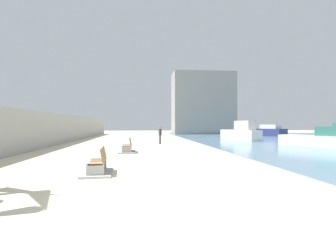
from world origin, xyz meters
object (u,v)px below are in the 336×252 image
(boat_distant, at_px, (241,133))
(boat_far_right, at_px, (266,131))
(bench_far, at_px, (127,149))
(bench_near, at_px, (98,167))
(boat_outer, at_px, (327,140))
(person_walking, at_px, (160,134))

(boat_distant, height_order, boat_far_right, boat_distant)
(bench_far, xyz_separation_m, boat_distant, (12.67, 12.95, 0.65))
(bench_near, distance_m, boat_outer, 18.88)
(person_walking, bearing_deg, boat_far_right, 42.31)
(bench_near, relative_size, boat_far_right, 0.31)
(bench_far, xyz_separation_m, boat_outer, (15.48, 1.83, 0.43))
(bench_near, distance_m, boat_far_right, 38.73)
(bench_far, height_order, boat_far_right, boat_far_right)
(boat_distant, xyz_separation_m, boat_outer, (2.81, -11.13, -0.22))
(boat_outer, relative_size, boat_far_right, 1.08)
(boat_far_right, bearing_deg, bench_near, -124.39)
(bench_near, xyz_separation_m, boat_distant, (13.41, 20.77, 0.65))
(bench_near, bearing_deg, boat_outer, 30.74)
(boat_far_right, bearing_deg, boat_distant, -127.10)
(boat_distant, bearing_deg, boat_far_right, 52.90)
(bench_far, xyz_separation_m, boat_far_right, (21.13, 24.14, 0.52))
(bench_far, distance_m, boat_outer, 15.59)
(boat_distant, bearing_deg, boat_outer, -75.83)
(bench_near, bearing_deg, person_walking, 77.19)
(person_walking, distance_m, boat_outer, 13.92)
(boat_outer, bearing_deg, bench_far, -173.27)
(bench_near, height_order, boat_distant, boat_distant)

